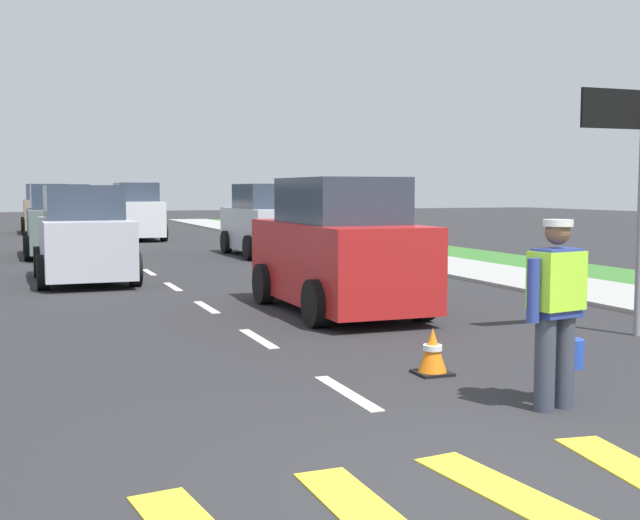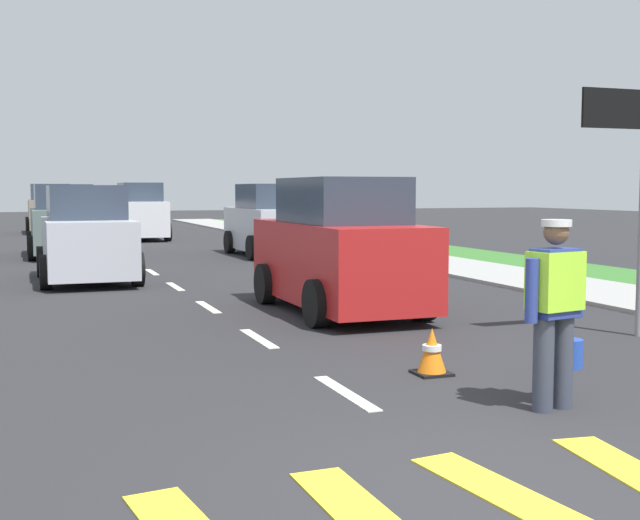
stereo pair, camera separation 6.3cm
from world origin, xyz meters
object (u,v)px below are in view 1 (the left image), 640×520
car_outgoing_far (136,213)px  car_oncoming_third (46,210)px  road_worker (557,304)px  traffic_cone_near (433,352)px  car_parked_far (266,223)px  car_oncoming_lead (84,237)px  lane_direction_sign (628,152)px  car_oncoming_second (60,223)px  car_outgoing_ahead (338,250)px

car_outgoing_far → car_oncoming_third: bearing=115.5°
road_worker → car_oncoming_third: (-3.06, 31.94, 0.07)m
traffic_cone_near → car_oncoming_third: 30.51m
car_parked_far → car_oncoming_lead: 7.40m
road_worker → traffic_cone_near: size_ratio=3.41×
lane_direction_sign → car_parked_far: size_ratio=0.78×
car_oncoming_third → car_oncoming_lead: 20.17m
road_worker → traffic_cone_near: 1.75m
car_oncoming_second → car_parked_far: bearing=-18.7°
car_oncoming_second → road_worker: bearing=-80.3°
lane_direction_sign → car_oncoming_second: (-6.19, 16.01, -1.45)m
car_oncoming_third → car_oncoming_lead: bearing=-90.0°
lane_direction_sign → car_oncoming_third: bearing=101.7°
lane_direction_sign → traffic_cone_near: 4.16m
road_worker → lane_direction_sign: lane_direction_sign is taller
car_outgoing_ahead → car_oncoming_second: car_outgoing_ahead is taller
car_oncoming_third → car_oncoming_second: (-0.12, -13.30, -0.04)m
lane_direction_sign → car_outgoing_ahead: (-2.69, 3.32, -1.43)m
car_outgoing_ahead → car_parked_far: (2.10, 10.78, -0.01)m
car_outgoing_far → car_parked_far: size_ratio=0.95×
car_parked_far → car_oncoming_third: bearing=109.8°
car_outgoing_far → car_oncoming_lead: car_outgoing_far is taller
car_oncoming_third → car_parked_far: car_oncoming_third is taller
traffic_cone_near → car_outgoing_far: (0.32, 24.06, 0.76)m
car_outgoing_ahead → car_parked_far: bearing=79.0°
lane_direction_sign → car_outgoing_ahead: bearing=129.0°
car_oncoming_second → car_oncoming_lead: bearing=-89.0°
car_oncoming_third → road_worker: bearing=-84.5°
road_worker → car_outgoing_ahead: car_outgoing_ahead is taller
car_outgoing_far → car_oncoming_third: 7.00m
traffic_cone_near → car_outgoing_far: size_ratio=0.13×
car_oncoming_third → car_oncoming_second: car_oncoming_third is taller
lane_direction_sign → car_oncoming_second: lane_direction_sign is taller
road_worker → car_oncoming_second: (-3.18, 18.64, 0.03)m
traffic_cone_near → car_outgoing_far: bearing=89.2°
car_outgoing_far → car_oncoming_third: car_outgoing_far is taller
car_oncoming_second → lane_direction_sign: bearing=-68.9°
lane_direction_sign → traffic_cone_near: size_ratio=6.53×
lane_direction_sign → car_parked_far: 14.19m
lane_direction_sign → car_oncoming_lead: lane_direction_sign is taller
lane_direction_sign → car_oncoming_third: (-6.07, 29.31, -1.41)m
road_worker → car_oncoming_lead: car_oncoming_lead is taller
car_oncoming_lead → car_parked_far: bearing=42.2°
car_outgoing_ahead → car_oncoming_lead: 6.73m
car_outgoing_far → car_outgoing_ahead: bearing=-88.9°
traffic_cone_near → car_outgoing_ahead: bearing=80.9°
traffic_cone_near → lane_direction_sign: bearing=17.5°
car_outgoing_far → car_oncoming_second: car_outgoing_far is taller
car_outgoing_far → road_worker: bearing=-89.9°
lane_direction_sign → car_oncoming_third: 29.97m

